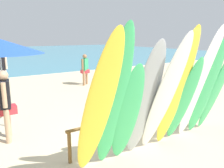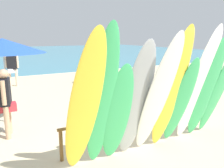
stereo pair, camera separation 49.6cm
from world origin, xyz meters
The scene contains 17 objects.
ground centered at (0.00, 14.00, 0.00)m, with size 60.00×60.00×0.00m, color beige.
ocean_water centered at (0.00, 30.29, 0.01)m, with size 60.00×40.00×0.02m, color teal.
surfboard_rack centered at (0.00, 0.00, 0.55)m, with size 3.80×0.07×0.67m.
surfboard_yellow_0 centered at (-1.67, -0.80, 1.26)m, with size 0.54×0.07×2.69m, color yellow.
surfboard_green_1 centered at (-1.32, -0.71, 1.30)m, with size 0.47×0.06×2.71m, color #38B266.
surfboard_green_2 centered at (-0.96, -0.62, 0.97)m, with size 0.52×0.07×2.03m, color #38B266.
surfboard_grey_3 centered at (-0.59, -0.66, 1.17)m, with size 0.57×0.06×2.44m, color #999EA3.
surfboard_white_4 centered at (-0.17, -0.76, 1.24)m, with size 0.56×0.08×2.63m, color white.
surfboard_yellow_5 centered at (0.20, -0.72, 1.29)m, with size 0.55×0.07×2.68m, color yellow.
surfboard_green_6 centered at (0.58, -0.62, 0.99)m, with size 0.50×0.08×2.09m, color #38B266.
surfboard_white_7 centered at (0.98, -0.70, 1.30)m, with size 0.58×0.06×2.71m, color white.
surfboard_green_8 centered at (1.29, -0.67, 1.18)m, with size 0.54×0.06×2.46m, color #38B266.
surfboard_green_9 centered at (1.74, -0.66, 1.13)m, with size 0.51×0.08×2.36m, color #38B266.
beachgoer_photographing centered at (-2.63, 1.69, 0.94)m, with size 0.42×0.61×1.63m.
beachgoer_by_water centered at (-1.94, 7.60, 0.97)m, with size 0.56×0.40×1.68m.
beachgoer_midbeach centered at (1.59, 6.10, 0.87)m, with size 0.48×0.38×1.50m.
beach_umbrella centered at (-2.53, 2.59, 2.11)m, with size 2.17×2.17×2.31m.
Camera 2 is at (-2.89, -3.91, 2.36)m, focal length 35.96 mm.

